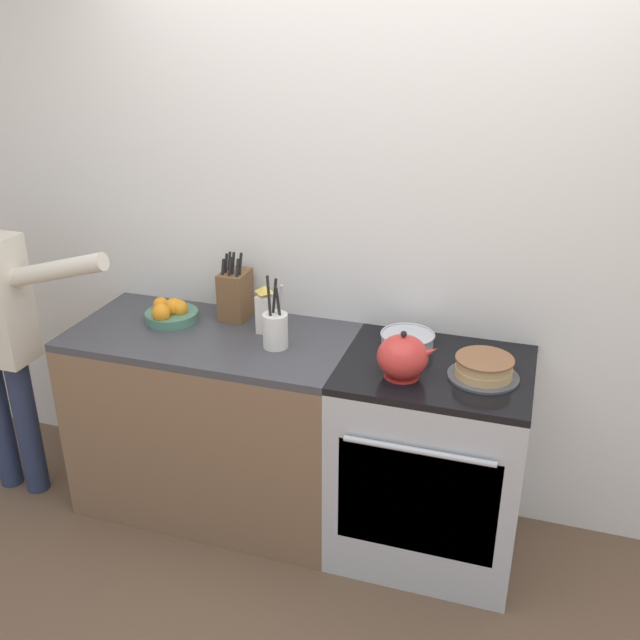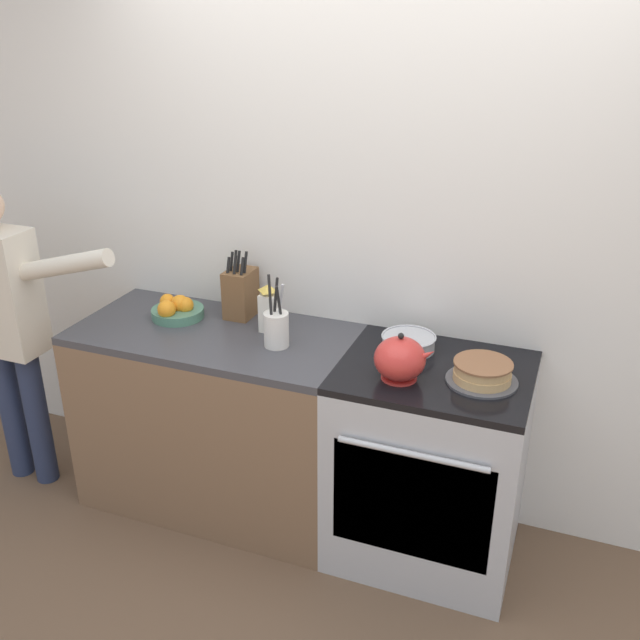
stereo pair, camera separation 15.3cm
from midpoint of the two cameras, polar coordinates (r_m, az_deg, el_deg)
ground_plane at (r=3.22m, az=2.52°, el=-19.80°), size 16.00×16.00×0.00m
wall_back at (r=3.10m, az=6.86°, el=6.36°), size 8.00×0.04×2.60m
counter_cabinet at (r=3.40m, az=-6.83°, el=-7.78°), size 1.24×0.63×0.90m
stove_range at (r=3.12m, az=10.10°, el=-11.24°), size 0.77×0.66×0.90m
layer_cake at (r=2.81m, az=14.40°, el=-4.13°), size 0.28×0.28×0.09m
tea_kettle at (r=2.76m, az=8.04°, el=-3.13°), size 0.24×0.20×0.19m
mixing_bowl at (r=3.01m, az=8.55°, el=-1.80°), size 0.23×0.23×0.06m
knife_block at (r=3.29m, az=-5.05°, el=2.19°), size 0.12×0.16×0.32m
utensil_crock at (r=3.00m, az=-2.05°, el=-0.65°), size 0.11×0.11×0.32m
fruit_bowl at (r=3.33m, az=-10.12°, el=0.82°), size 0.24×0.24×0.11m
milk_carton at (r=3.13m, az=-2.74°, el=0.87°), size 0.07×0.07×0.22m
person_baker at (r=3.60m, az=-22.67°, el=0.22°), size 0.89×0.20×1.51m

